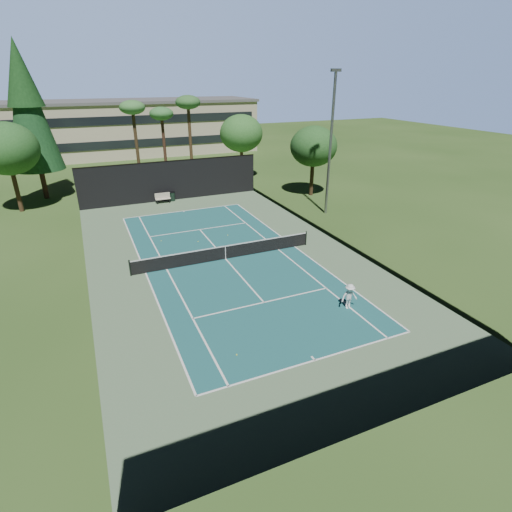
{
  "coord_description": "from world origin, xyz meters",
  "views": [
    {
      "loc": [
        -8.17,
        -23.99,
        11.61
      ],
      "look_at": [
        1.0,
        -3.0,
        1.3
      ],
      "focal_mm": 28.0,
      "sensor_mm": 36.0,
      "label": 1
    }
  ],
  "objects_px": {
    "tennis_net": "(225,252)",
    "park_bench": "(163,198)",
    "tennis_ball_a": "(237,355)",
    "trash_bin": "(172,196)",
    "player": "(349,296)",
    "tennis_ball_d": "(161,241)",
    "tennis_ball_b": "(198,242)",
    "tennis_ball_c": "(228,235)"
  },
  "relations": [
    {
      "from": "tennis_net",
      "to": "park_bench",
      "type": "distance_m",
      "value": 15.36
    },
    {
      "from": "tennis_ball_a",
      "to": "trash_bin",
      "type": "distance_m",
      "value": 26.0
    },
    {
      "from": "player",
      "to": "tennis_ball_d",
      "type": "bearing_deg",
      "value": 123.53
    },
    {
      "from": "tennis_ball_a",
      "to": "park_bench",
      "type": "xyz_separation_m",
      "value": [
        1.88,
        25.45,
        0.51
      ]
    },
    {
      "from": "tennis_net",
      "to": "park_bench",
      "type": "xyz_separation_m",
      "value": [
        -1.2,
        15.32,
        -0.01
      ]
    },
    {
      "from": "tennis_net",
      "to": "tennis_ball_b",
      "type": "xyz_separation_m",
      "value": [
        -0.88,
        3.84,
        -0.52
      ]
    },
    {
      "from": "player",
      "to": "park_bench",
      "type": "relative_size",
      "value": 0.97
    },
    {
      "from": "trash_bin",
      "to": "park_bench",
      "type": "bearing_deg",
      "value": -160.32
    },
    {
      "from": "player",
      "to": "trash_bin",
      "type": "bearing_deg",
      "value": 104.98
    },
    {
      "from": "player",
      "to": "trash_bin",
      "type": "relative_size",
      "value": 1.55
    },
    {
      "from": "tennis_ball_b",
      "to": "trash_bin",
      "type": "distance_m",
      "value": 11.88
    },
    {
      "from": "player",
      "to": "park_bench",
      "type": "distance_m",
      "value": 24.65
    },
    {
      "from": "player",
      "to": "tennis_ball_a",
      "type": "relative_size",
      "value": 20.04
    },
    {
      "from": "tennis_ball_b",
      "to": "trash_bin",
      "type": "relative_size",
      "value": 0.08
    },
    {
      "from": "tennis_ball_d",
      "to": "park_bench",
      "type": "height_order",
      "value": "park_bench"
    },
    {
      "from": "tennis_ball_b",
      "to": "trash_bin",
      "type": "bearing_deg",
      "value": 86.48
    },
    {
      "from": "park_bench",
      "to": "tennis_net",
      "type": "bearing_deg",
      "value": -85.51
    },
    {
      "from": "tennis_ball_c",
      "to": "tennis_ball_d",
      "type": "xyz_separation_m",
      "value": [
        -5.13,
        0.92,
        -0.0
      ]
    },
    {
      "from": "tennis_net",
      "to": "tennis_ball_a",
      "type": "bearing_deg",
      "value": -106.92
    },
    {
      "from": "tennis_net",
      "to": "tennis_ball_c",
      "type": "bearing_deg",
      "value": 68.23
    },
    {
      "from": "player",
      "to": "tennis_ball_a",
      "type": "height_order",
      "value": "player"
    },
    {
      "from": "tennis_ball_b",
      "to": "park_bench",
      "type": "relative_size",
      "value": 0.05
    },
    {
      "from": "tennis_ball_b",
      "to": "tennis_ball_c",
      "type": "relative_size",
      "value": 1.06
    },
    {
      "from": "tennis_ball_c",
      "to": "tennis_ball_d",
      "type": "distance_m",
      "value": 5.21
    },
    {
      "from": "tennis_ball_d",
      "to": "park_bench",
      "type": "distance_m",
      "value": 10.44
    },
    {
      "from": "tennis_ball_d",
      "to": "tennis_ball_b",
      "type": "bearing_deg",
      "value": -26.69
    },
    {
      "from": "tennis_ball_a",
      "to": "tennis_ball_c",
      "type": "relative_size",
      "value": 1.03
    },
    {
      "from": "tennis_net",
      "to": "trash_bin",
      "type": "relative_size",
      "value": 13.65
    },
    {
      "from": "trash_bin",
      "to": "tennis_net",
      "type": "bearing_deg",
      "value": -89.45
    },
    {
      "from": "tennis_net",
      "to": "tennis_ball_a",
      "type": "distance_m",
      "value": 10.61
    },
    {
      "from": "park_bench",
      "to": "player",
      "type": "bearing_deg",
      "value": -77.79
    },
    {
      "from": "player",
      "to": "tennis_ball_b",
      "type": "distance_m",
      "value": 13.55
    },
    {
      "from": "tennis_ball_a",
      "to": "player",
      "type": "bearing_deg",
      "value": 10.9
    },
    {
      "from": "tennis_net",
      "to": "player",
      "type": "relative_size",
      "value": 8.82
    },
    {
      "from": "tennis_net",
      "to": "trash_bin",
      "type": "xyz_separation_m",
      "value": [
        -0.15,
        15.69,
        -0.08
      ]
    },
    {
      "from": "tennis_ball_d",
      "to": "park_bench",
      "type": "relative_size",
      "value": 0.04
    },
    {
      "from": "tennis_ball_d",
      "to": "park_bench",
      "type": "xyz_separation_m",
      "value": [
        2.24,
        10.18,
        0.51
      ]
    },
    {
      "from": "tennis_ball_d",
      "to": "tennis_ball_c",
      "type": "bearing_deg",
      "value": -10.23
    },
    {
      "from": "tennis_ball_a",
      "to": "trash_bin",
      "type": "xyz_separation_m",
      "value": [
        2.93,
        25.83,
        0.44
      ]
    },
    {
      "from": "tennis_ball_c",
      "to": "park_bench",
      "type": "relative_size",
      "value": 0.05
    },
    {
      "from": "tennis_ball_a",
      "to": "park_bench",
      "type": "relative_size",
      "value": 0.05
    },
    {
      "from": "player",
      "to": "tennis_ball_a",
      "type": "bearing_deg",
      "value": -163.77
    }
  ]
}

